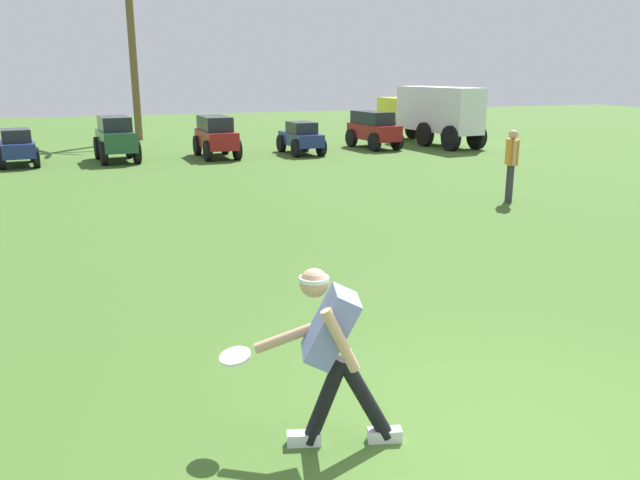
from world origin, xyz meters
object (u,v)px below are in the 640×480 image
at_px(frisbee_in_flight, 235,356).
at_px(parked_car_slot_d, 116,138).
at_px(parked_car_slot_e, 216,135).
at_px(box_truck, 430,112).
at_px(palm_tree_far_right, 131,37).
at_px(parked_car_slot_c, 17,147).
at_px(parked_car_slot_f, 301,137).
at_px(frisbee_thrower, 332,348).
at_px(teammate_near_sideline, 511,159).
at_px(parked_car_slot_g, 373,128).

height_order(frisbee_in_flight, parked_car_slot_d, parked_car_slot_d).
relative_size(frisbee_in_flight, parked_car_slot_e, 0.14).
bearing_deg(frisbee_in_flight, box_truck, 55.12).
relative_size(box_truck, palm_tree_far_right, 0.90).
bearing_deg(box_truck, parked_car_slot_c, -177.75).
height_order(parked_car_slot_f, palm_tree_far_right, palm_tree_far_right).
height_order(parked_car_slot_c, box_truck, box_truck).
height_order(frisbee_thrower, palm_tree_far_right, palm_tree_far_right).
bearing_deg(palm_tree_far_right, frisbee_in_flight, -93.76).
bearing_deg(teammate_near_sideline, parked_car_slot_d, 127.15).
bearing_deg(frisbee_thrower, teammate_near_sideline, 44.95).
height_order(teammate_near_sideline, parked_car_slot_f, teammate_near_sideline).
xyz_separation_m(parked_car_slot_d, parked_car_slot_g, (9.14, 0.22, -0.02)).
relative_size(frisbee_thrower, palm_tree_far_right, 0.21).
distance_m(frisbee_in_flight, teammate_near_sideline, 10.19).
distance_m(parked_car_slot_c, parked_car_slot_g, 12.00).
relative_size(parked_car_slot_e, parked_car_slot_f, 1.09).
bearing_deg(parked_car_slot_e, parked_car_slot_c, 177.09).
bearing_deg(parked_car_slot_f, parked_car_slot_e, 175.55).
distance_m(frisbee_in_flight, parked_car_slot_d, 16.55).
xyz_separation_m(frisbee_thrower, parked_car_slot_f, (5.65, 16.52, -0.23)).
bearing_deg(parked_car_slot_d, frisbee_in_flight, -90.75).
xyz_separation_m(parked_car_slot_f, palm_tree_far_right, (-4.77, 6.76, 3.55)).
height_order(parked_car_slot_e, box_truck, box_truck).
height_order(parked_car_slot_c, palm_tree_far_right, palm_tree_far_right).
height_order(parked_car_slot_c, parked_car_slot_f, same).
bearing_deg(parked_car_slot_g, frisbee_thrower, -116.95).
relative_size(parked_car_slot_d, parked_car_slot_f, 1.09).
xyz_separation_m(parked_car_slot_c, parked_car_slot_d, (2.86, -0.10, 0.18)).
bearing_deg(parked_car_slot_f, frisbee_in_flight, -111.27).
xyz_separation_m(teammate_near_sideline, parked_car_slot_c, (-10.35, 9.99, -0.38)).
bearing_deg(parked_car_slot_c, parked_car_slot_e, -2.91).
relative_size(frisbee_in_flight, parked_car_slot_g, 0.13).
bearing_deg(parked_car_slot_g, parked_car_slot_f, -168.12).
bearing_deg(frisbee_thrower, parked_car_slot_c, 100.85).
bearing_deg(parked_car_slot_g, parked_car_slot_e, -175.97).
distance_m(frisbee_thrower, box_truck, 20.99).
distance_m(frisbee_thrower, parked_car_slot_g, 19.26).
bearing_deg(frisbee_in_flight, parked_car_slot_c, 99.01).
bearing_deg(parked_car_slot_d, teammate_near_sideline, -52.85).
bearing_deg(parked_car_slot_e, parked_car_slot_g, 4.03).
relative_size(frisbee_in_flight, box_truck, 0.06).
relative_size(teammate_near_sideline, palm_tree_far_right, 0.23).
xyz_separation_m(frisbee_thrower, parked_car_slot_c, (-3.27, 17.05, -0.23)).
relative_size(frisbee_thrower, box_truck, 0.24).
height_order(parked_car_slot_c, parked_car_slot_g, parked_car_slot_g).
bearing_deg(frisbee_thrower, box_truck, 57.16).
distance_m(frisbee_in_flight, parked_car_slot_e, 16.69).
distance_m(parked_car_slot_e, parked_car_slot_g, 6.01).
relative_size(teammate_near_sideline, parked_car_slot_e, 0.65).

